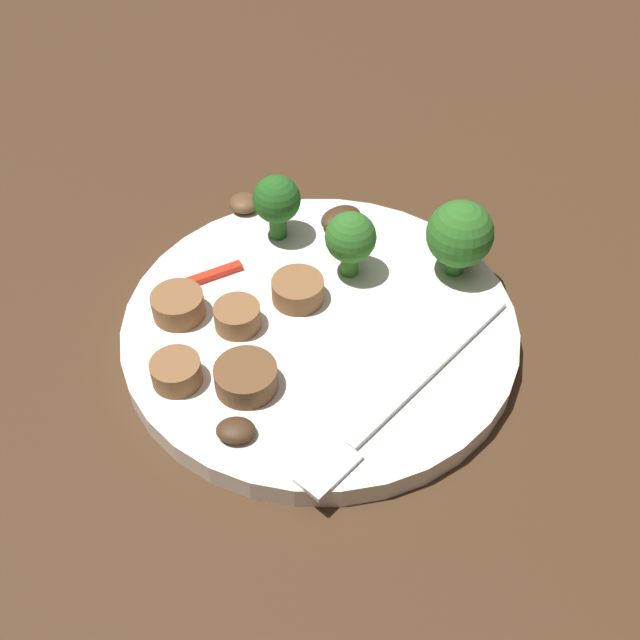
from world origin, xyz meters
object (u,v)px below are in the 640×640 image
(broccoli_floret_1, at_px, (460,235))
(sausage_slice_0, at_px, (178,305))
(sausage_slice_1, at_px, (298,290))
(broccoli_floret_0, at_px, (351,239))
(mushroom_0, at_px, (341,218))
(mushroom_1, at_px, (236,430))
(broccoli_floret_2, at_px, (277,201))
(sausage_slice_2, at_px, (237,317))
(sausage_slice_3, at_px, (246,377))
(pepper_strip_0, at_px, (214,274))
(fork, at_px, (398,402))
(plate, at_px, (320,328))
(mushroom_2, at_px, (245,203))
(sausage_slice_4, at_px, (176,372))

(broccoli_floret_1, height_order, sausage_slice_0, broccoli_floret_1)
(sausage_slice_1, bearing_deg, broccoli_floret_0, 144.34)
(mushroom_0, height_order, mushroom_1, mushroom_0)
(sausage_slice_1, xyz_separation_m, mushroom_1, (0.11, 0.00, -0.00))
(broccoli_floret_2, relative_size, sausage_slice_2, 1.65)
(sausage_slice_3, relative_size, pepper_strip_0, 0.93)
(fork, distance_m, sausage_slice_1, 0.10)
(plate, relative_size, fork, 1.44)
(mushroom_1, bearing_deg, mushroom_0, 178.90)
(broccoli_floret_0, bearing_deg, mushroom_2, -115.01)
(sausage_slice_3, xyz_separation_m, mushroom_0, (-0.15, 0.01, -0.00))
(broccoli_floret_0, relative_size, sausage_slice_3, 1.28)
(plate, bearing_deg, broccoli_floret_0, 173.69)
(sausage_slice_1, relative_size, mushroom_0, 1.09)
(plate, height_order, sausage_slice_2, sausage_slice_2)
(fork, distance_m, sausage_slice_2, 0.11)
(sausage_slice_0, relative_size, mushroom_0, 1.07)
(broccoli_floret_2, bearing_deg, fork, 43.81)
(broccoli_floret_0, xyz_separation_m, sausage_slice_4, (0.12, -0.07, -0.02))
(fork, xyz_separation_m, sausage_slice_3, (0.01, -0.08, 0.01))
(broccoli_floret_0, bearing_deg, sausage_slice_0, -52.62)
(sausage_slice_2, xyz_separation_m, sausage_slice_4, (0.05, -0.02, 0.00))
(fork, xyz_separation_m, sausage_slice_1, (-0.06, -0.08, 0.01))
(plate, height_order, pepper_strip_0, pepper_strip_0)
(mushroom_1, xyz_separation_m, pepper_strip_0, (-0.11, -0.06, -0.00))
(pepper_strip_0, bearing_deg, broccoli_floret_2, 153.62)
(broccoli_floret_1, relative_size, sausage_slice_4, 1.82)
(sausage_slice_2, height_order, pepper_strip_0, sausage_slice_2)
(broccoli_floret_0, relative_size, sausage_slice_0, 1.42)
(broccoli_floret_0, bearing_deg, mushroom_0, -156.94)
(broccoli_floret_2, distance_m, mushroom_1, 0.17)
(broccoli_floret_2, bearing_deg, sausage_slice_3, 11.83)
(mushroom_2, bearing_deg, mushroom_0, 92.24)
(mushroom_0, bearing_deg, pepper_strip_0, -40.26)
(sausage_slice_3, height_order, pepper_strip_0, sausage_slice_3)
(broccoli_floret_1, height_order, sausage_slice_3, broccoli_floret_1)
(plate, distance_m, broccoli_floret_0, 0.06)
(broccoli_floret_1, xyz_separation_m, mushroom_2, (-0.02, -0.15, -0.03))
(sausage_slice_2, distance_m, sausage_slice_4, 0.05)
(broccoli_floret_2, height_order, mushroom_1, broccoli_floret_2)
(mushroom_1, bearing_deg, sausage_slice_3, -168.39)
(broccoli_floret_0, distance_m, sausage_slice_3, 0.11)
(mushroom_2, bearing_deg, sausage_slice_1, 40.87)
(sausage_slice_1, bearing_deg, sausage_slice_0, -61.95)
(sausage_slice_0, distance_m, mushroom_0, 0.13)
(plate, distance_m, mushroom_0, 0.09)
(sausage_slice_0, height_order, mushroom_2, sausage_slice_0)
(sausage_slice_2, height_order, sausage_slice_4, same)
(sausage_slice_1, bearing_deg, mushroom_1, 0.85)
(mushroom_2, bearing_deg, sausage_slice_4, 7.38)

